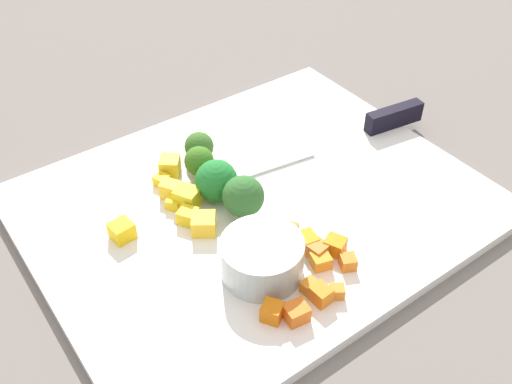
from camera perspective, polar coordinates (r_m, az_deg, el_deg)
name	(u,v)px	position (r m, az deg, el deg)	size (l,w,h in m)	color
ground_plane	(256,208)	(0.59, 0.00, -1.62)	(4.00, 4.00, 0.00)	slate
cutting_board	(256,204)	(0.58, 0.00, -1.19)	(0.43, 0.35, 0.01)	white
prep_bowl	(262,258)	(0.50, 0.60, -6.46)	(0.07, 0.07, 0.04)	#B0B9B9
chef_knife	(358,130)	(0.67, 9.99, 6.00)	(0.30, 0.06, 0.02)	silver
carrot_dice_0	(310,287)	(0.50, 5.36, -9.28)	(0.01, 0.01, 0.01)	orange
carrot_dice_1	(348,262)	(0.52, 9.01, -6.79)	(0.01, 0.01, 0.01)	orange
carrot_dice_2	(316,251)	(0.52, 5.86, -5.80)	(0.02, 0.02, 0.01)	orange
carrot_dice_3	(296,313)	(0.48, 3.98, -11.73)	(0.02, 0.02, 0.01)	orange
carrot_dice_4	(335,246)	(0.53, 7.74, -5.23)	(0.02, 0.02, 0.02)	orange
carrot_dice_5	(321,261)	(0.52, 6.35, -6.71)	(0.02, 0.02, 0.01)	orange
carrot_dice_6	(291,229)	(0.54, 3.47, -3.68)	(0.01, 0.01, 0.01)	orange
carrot_dice_7	(272,312)	(0.48, 1.59, -11.65)	(0.02, 0.02, 0.02)	orange
carrot_dice_8	(310,240)	(0.53, 5.28, -4.70)	(0.02, 0.01, 0.01)	orange
carrot_dice_9	(321,295)	(0.49, 6.38, -9.97)	(0.01, 0.02, 0.02)	orange
carrot_dice_10	(337,292)	(0.50, 7.96, -9.64)	(0.01, 0.01, 0.01)	orange
pepper_dice_0	(174,203)	(0.57, -8.03, -1.04)	(0.01, 0.01, 0.01)	yellow
pepper_dice_1	(187,198)	(0.57, -6.73, -0.57)	(0.02, 0.02, 0.02)	yellow
pepper_dice_2	(170,165)	(0.61, -8.44, 2.60)	(0.02, 0.02, 0.02)	yellow
pepper_dice_3	(188,216)	(0.56, -6.69, -2.36)	(0.02, 0.02, 0.01)	yellow
pepper_dice_4	(162,180)	(0.60, -9.24, 1.14)	(0.01, 0.01, 0.01)	yellow
pepper_dice_5	(204,224)	(0.54, -5.14, -3.12)	(0.02, 0.02, 0.02)	yellow
pepper_dice_6	(171,190)	(0.58, -8.36, 0.19)	(0.02, 0.02, 0.02)	yellow
pepper_dice_7	(122,231)	(0.55, -13.01, -3.72)	(0.02, 0.02, 0.02)	yellow
broccoli_floret_0	(243,197)	(0.55, -1.25, -0.47)	(0.04, 0.04, 0.05)	#95BF58
broccoli_floret_1	(217,181)	(0.57, -3.89, 1.08)	(0.04, 0.04, 0.04)	#94BA66
broccoli_floret_2	(199,162)	(0.60, -5.59, 2.99)	(0.03, 0.03, 0.04)	#8FAC57
broccoli_floret_3	(199,147)	(0.62, -5.60, 4.44)	(0.03, 0.03, 0.03)	#8EB862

